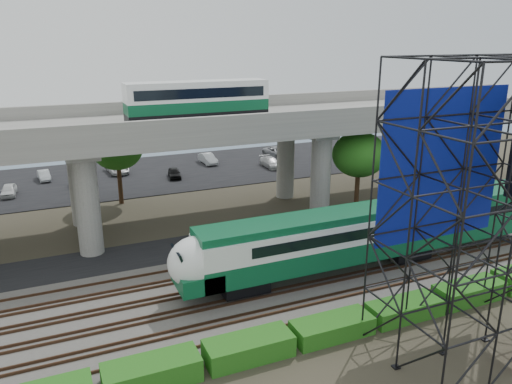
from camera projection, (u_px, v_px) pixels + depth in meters
name	position (u px, v px, depth m)	size (l,w,h in m)	color
ground	(281.00, 303.00, 31.10)	(140.00, 140.00, 0.00)	#474233
ballast_bed	(268.00, 288.00, 32.82)	(90.00, 12.00, 0.20)	slate
service_road	(224.00, 242.00, 40.29)	(90.00, 5.00, 0.08)	black
parking_lot	(159.00, 173.00, 60.88)	(90.00, 18.00, 0.08)	black
harbor_water	(128.00, 141.00, 80.18)	(140.00, 40.00, 0.03)	slate
rail_tracks	(268.00, 285.00, 32.77)	(90.00, 9.52, 0.16)	#472D1E
commuter_train	(358.00, 233.00, 34.59)	(29.30, 3.06, 4.30)	black
overpass	(200.00, 131.00, 42.68)	(80.00, 12.00, 12.40)	#9E9B93
scaffold_tower	(483.00, 215.00, 24.54)	(9.36, 6.36, 15.00)	black
hedge_strip	(332.00, 327.00, 27.54)	(34.60, 1.80, 1.20)	#1A5F15
trees	(148.00, 166.00, 41.84)	(40.94, 16.94, 7.69)	#382314
parked_cars	(174.00, 166.00, 61.37)	(35.80, 9.64, 1.32)	silver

